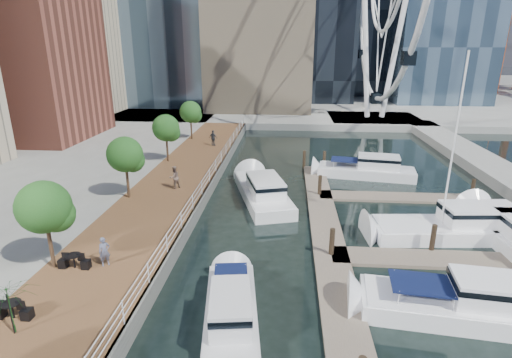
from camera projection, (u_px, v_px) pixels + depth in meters
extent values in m
plane|color=black|center=(275.00, 353.00, 15.99)|extent=(520.00, 520.00, 0.00)
cube|color=brown|center=(165.00, 199.00, 30.72)|extent=(6.00, 60.00, 1.00)
cube|color=#595954|center=(204.00, 201.00, 30.49)|extent=(0.25, 60.00, 1.00)
cube|color=gray|center=(288.00, 89.00, 112.34)|extent=(200.00, 114.00, 1.00)
cube|color=gray|center=(374.00, 120.00, 63.95)|extent=(14.00, 12.00, 1.00)
cube|color=#6D6051|center=(328.00, 240.00, 25.19)|extent=(2.00, 32.00, 0.20)
cube|color=#6D6051|center=(437.00, 259.00, 22.83)|extent=(12.00, 2.00, 0.20)
cube|color=#6D6051|center=(394.00, 197.00, 32.29)|extent=(12.00, 2.00, 0.20)
cube|color=brown|center=(33.00, 53.00, 47.02)|extent=(12.00, 14.00, 20.00)
cube|color=#BCAD8E|center=(54.00, 24.00, 61.36)|extent=(14.00, 16.00, 28.00)
cylinder|color=white|center=(365.00, 31.00, 59.90)|extent=(0.80, 0.80, 26.00)
cylinder|color=white|center=(399.00, 31.00, 59.52)|extent=(0.80, 0.80, 26.00)
cylinder|color=#3F2B1C|center=(51.00, 246.00, 19.96)|extent=(0.20, 0.20, 2.40)
sphere|color=#265B1E|center=(44.00, 207.00, 19.30)|extent=(2.60, 2.60, 2.60)
cylinder|color=#3F2B1C|center=(128.00, 182.00, 29.42)|extent=(0.20, 0.20, 2.40)
sphere|color=#265B1E|center=(125.00, 154.00, 28.76)|extent=(2.60, 2.60, 2.60)
cylinder|color=#3F2B1C|center=(167.00, 149.00, 38.89)|extent=(0.20, 0.20, 2.40)
sphere|color=#265B1E|center=(166.00, 128.00, 38.23)|extent=(2.60, 2.60, 2.60)
cylinder|color=#3F2B1C|center=(191.00, 129.00, 48.35)|extent=(0.20, 0.20, 2.40)
sphere|color=#265B1E|center=(190.00, 112.00, 47.69)|extent=(2.60, 2.60, 2.60)
imported|color=#545870|center=(104.00, 252.00, 20.28)|extent=(0.67, 0.63, 1.54)
imported|color=#7E6457|center=(174.00, 177.00, 31.41)|extent=(1.11, 1.12, 1.83)
imported|color=#2F343B|center=(213.00, 138.00, 45.14)|extent=(1.12, 0.79, 1.76)
imported|color=#103B12|center=(10.00, 311.00, 15.28)|extent=(2.49, 2.54, 2.10)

